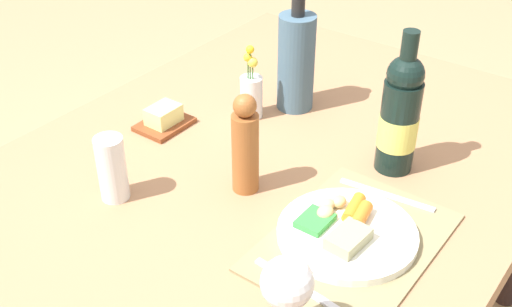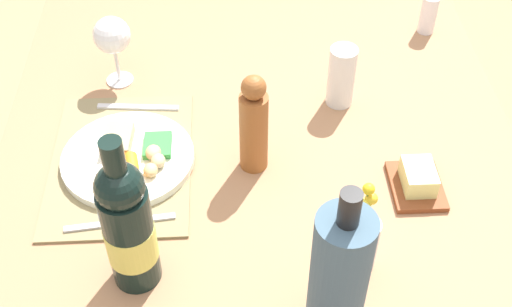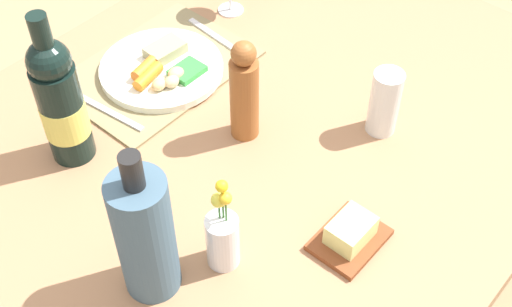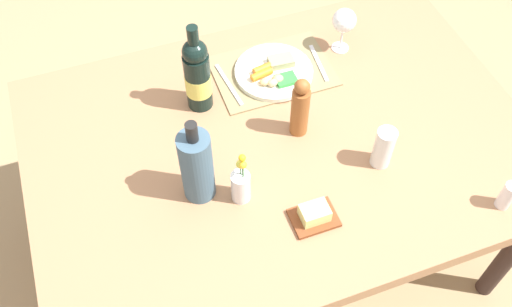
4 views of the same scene
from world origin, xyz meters
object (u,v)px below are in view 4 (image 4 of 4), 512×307
at_px(dinner_plate, 274,72).
at_px(cooler_bottle, 197,166).
at_px(salt_shaker, 507,196).
at_px(water_tumbler, 383,150).
at_px(wine_glass, 344,21).
at_px(butter_dish, 314,215).
at_px(pepper_mill, 300,108).
at_px(wine_bottle, 197,75).
at_px(dining_table, 280,151).
at_px(flower_vase, 241,185).
at_px(fork, 319,63).
at_px(knife, 229,84).

height_order(dinner_plate, cooler_bottle, cooler_bottle).
distance_m(salt_shaker, cooler_bottle, 0.88).
distance_m(water_tumbler, wine_glass, 0.51).
bearing_deg(cooler_bottle, butter_dish, 144.07).
bearing_deg(cooler_bottle, salt_shaker, 157.00).
xyz_separation_m(pepper_mill, wine_bottle, (0.26, -0.22, 0.03)).
bearing_deg(butter_dish, dining_table, -93.30).
distance_m(cooler_bottle, flower_vase, 0.14).
bearing_deg(water_tumbler, flower_vase, -3.32).
distance_m(fork, water_tumbler, 0.45).
distance_m(cooler_bottle, water_tumbler, 0.56).
bearing_deg(water_tumbler, dinner_plate, -69.13).
xyz_separation_m(dining_table, flower_vase, (0.19, 0.16, 0.13)).
height_order(dinner_plate, wine_bottle, wine_bottle).
bearing_deg(dinner_plate, knife, -1.84).
height_order(cooler_bottle, flower_vase, cooler_bottle).
xyz_separation_m(dinner_plate, water_tumbler, (-0.17, 0.45, 0.04)).
relative_size(dining_table, wine_bottle, 4.86).
xyz_separation_m(knife, water_tumbler, (-0.33, 0.46, 0.05)).
xyz_separation_m(dinner_plate, cooler_bottle, (0.37, 0.37, 0.11)).
bearing_deg(wine_glass, water_tumbler, 78.68).
distance_m(salt_shaker, water_tumbler, 0.37).
height_order(dining_table, butter_dish, butter_dish).
distance_m(fork, wine_glass, 0.16).
xyz_separation_m(fork, knife, (0.33, -0.01, 0.00)).
relative_size(dinner_plate, butter_dish, 2.07).
height_order(dining_table, dinner_plate, dinner_plate).
relative_size(dinner_plate, wine_bottle, 0.83).
xyz_separation_m(dinner_plate, wine_bottle, (0.27, 0.04, 0.12)).
bearing_deg(pepper_mill, fork, -125.96).
distance_m(salt_shaker, wine_glass, 0.78).
relative_size(fork, pepper_mill, 0.80).
distance_m(cooler_bottle, butter_dish, 0.36).
distance_m(pepper_mill, cooler_bottle, 0.38).
xyz_separation_m(dinner_plate, wine_glass, (-0.27, -0.05, 0.10)).
xyz_separation_m(salt_shaker, flower_vase, (0.70, -0.28, 0.01)).
height_order(dining_table, knife, knife).
relative_size(dinner_plate, wine_glass, 1.59).
xyz_separation_m(dining_table, butter_dish, (0.02, 0.30, 0.08)).
distance_m(fork, knife, 0.33).
bearing_deg(cooler_bottle, wine_bottle, -106.81).
xyz_separation_m(dinner_plate, butter_dish, (0.10, 0.57, 0.00)).
relative_size(flower_vase, butter_dish, 1.51).
bearing_deg(flower_vase, wine_bottle, -88.89).
height_order(fork, pepper_mill, pepper_mill).
distance_m(dining_table, water_tumbler, 0.34).
height_order(butter_dish, wine_glass, wine_glass).
bearing_deg(wine_glass, butter_dish, 59.05).
bearing_deg(wine_bottle, pepper_mill, 140.26).
bearing_deg(flower_vase, fork, -135.62).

